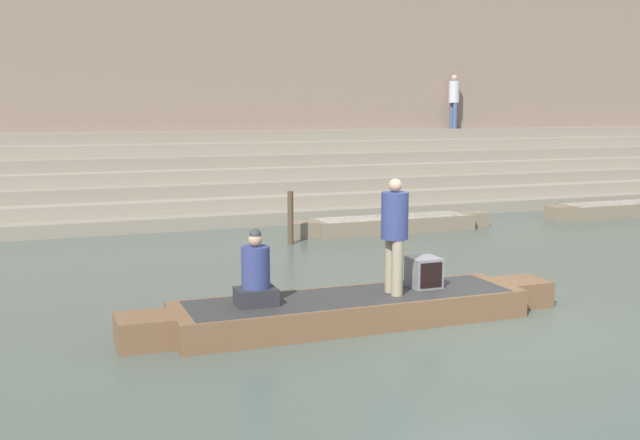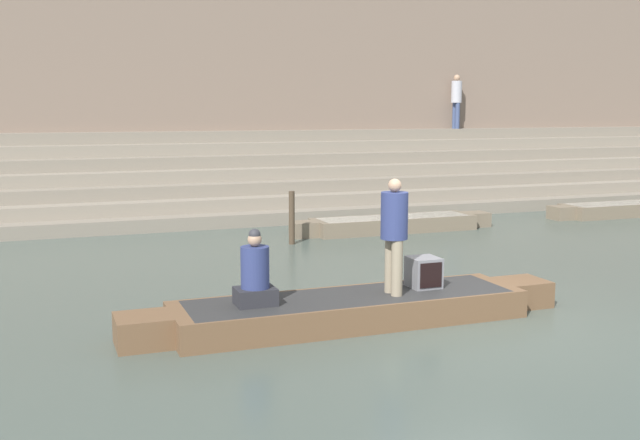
{
  "view_description": "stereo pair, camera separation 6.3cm",
  "coord_description": "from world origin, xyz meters",
  "px_view_note": "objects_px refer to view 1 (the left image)",
  "views": [
    {
      "loc": [
        -5.61,
        -8.61,
        2.95
      ],
      "look_at": [
        -1.6,
        1.87,
        1.29
      ],
      "focal_mm": 42.0,
      "sensor_mm": 36.0,
      "label": 1
    },
    {
      "loc": [
        -5.55,
        -8.63,
        2.95
      ],
      "look_at": [
        -1.6,
        1.87,
        1.29
      ],
      "focal_mm": 42.0,
      "sensor_mm": 36.0,
      "label": 2
    }
  ],
  "objects_px": {
    "moored_boat_shore": "(392,223)",
    "person_on_steps": "(454,98)",
    "mooring_post": "(290,218)",
    "person_rowing": "(256,276)",
    "person_standing": "(395,229)",
    "moored_boat_distant": "(623,208)",
    "tv_set": "(424,272)",
    "rowboat_main": "(351,309)"
  },
  "relations": [
    {
      "from": "tv_set",
      "to": "moored_boat_shore",
      "type": "xyz_separation_m",
      "value": [
        2.88,
        6.83,
        -0.41
      ]
    },
    {
      "from": "person_standing",
      "to": "mooring_post",
      "type": "height_order",
      "value": "person_standing"
    },
    {
      "from": "person_rowing",
      "to": "tv_set",
      "type": "xyz_separation_m",
      "value": [
        2.56,
        0.1,
        -0.17
      ]
    },
    {
      "from": "rowboat_main",
      "to": "person_standing",
      "type": "height_order",
      "value": "person_standing"
    },
    {
      "from": "person_on_steps",
      "to": "moored_boat_shore",
      "type": "bearing_deg",
      "value": -3.19
    },
    {
      "from": "mooring_post",
      "to": "rowboat_main",
      "type": "bearing_deg",
      "value": -101.05
    },
    {
      "from": "moored_boat_distant",
      "to": "tv_set",
      "type": "bearing_deg",
      "value": -140.0
    },
    {
      "from": "person_rowing",
      "to": "person_on_steps",
      "type": "height_order",
      "value": "person_on_steps"
    },
    {
      "from": "rowboat_main",
      "to": "moored_boat_shore",
      "type": "bearing_deg",
      "value": 57.14
    },
    {
      "from": "rowboat_main",
      "to": "person_on_steps",
      "type": "relative_size",
      "value": 3.56
    },
    {
      "from": "rowboat_main",
      "to": "mooring_post",
      "type": "distance_m",
      "value": 6.28
    },
    {
      "from": "mooring_post",
      "to": "moored_boat_distant",
      "type": "bearing_deg",
      "value": 5.57
    },
    {
      "from": "person_rowing",
      "to": "mooring_post",
      "type": "height_order",
      "value": "person_rowing"
    },
    {
      "from": "moored_boat_shore",
      "to": "mooring_post",
      "type": "distance_m",
      "value": 3.02
    },
    {
      "from": "moored_boat_shore",
      "to": "person_on_steps",
      "type": "distance_m",
      "value": 8.34
    },
    {
      "from": "mooring_post",
      "to": "person_rowing",
      "type": "bearing_deg",
      "value": -112.64
    },
    {
      "from": "moored_boat_distant",
      "to": "person_on_steps",
      "type": "distance_m",
      "value": 6.78
    },
    {
      "from": "rowboat_main",
      "to": "moored_boat_distant",
      "type": "distance_m",
      "value": 13.47
    },
    {
      "from": "person_standing",
      "to": "tv_set",
      "type": "relative_size",
      "value": 3.66
    },
    {
      "from": "person_standing",
      "to": "moored_boat_shore",
      "type": "height_order",
      "value": "person_standing"
    },
    {
      "from": "person_on_steps",
      "to": "rowboat_main",
      "type": "bearing_deg",
      "value": 2.44
    },
    {
      "from": "rowboat_main",
      "to": "person_standing",
      "type": "relative_size",
      "value": 3.92
    },
    {
      "from": "moored_boat_distant",
      "to": "person_on_steps",
      "type": "relative_size",
      "value": 2.77
    },
    {
      "from": "person_rowing",
      "to": "moored_boat_distant",
      "type": "xyz_separation_m",
      "value": [
        12.77,
        7.13,
        -0.59
      ]
    },
    {
      "from": "person_rowing",
      "to": "tv_set",
      "type": "relative_size",
      "value": 2.3
    },
    {
      "from": "moored_boat_distant",
      "to": "person_rowing",
      "type": "bearing_deg",
      "value": -145.39
    },
    {
      "from": "person_standing",
      "to": "mooring_post",
      "type": "relative_size",
      "value": 1.38
    },
    {
      "from": "person_standing",
      "to": "moored_boat_distant",
      "type": "relative_size",
      "value": 0.33
    },
    {
      "from": "tv_set",
      "to": "person_on_steps",
      "type": "height_order",
      "value": "person_on_steps"
    },
    {
      "from": "person_rowing",
      "to": "mooring_post",
      "type": "distance_m",
      "value": 6.65
    },
    {
      "from": "person_standing",
      "to": "person_on_steps",
      "type": "distance_m",
      "value": 15.57
    },
    {
      "from": "rowboat_main",
      "to": "mooring_post",
      "type": "xyz_separation_m",
      "value": [
        1.2,
        6.15,
        0.38
      ]
    },
    {
      "from": "rowboat_main",
      "to": "moored_boat_distant",
      "type": "xyz_separation_m",
      "value": [
        11.41,
        7.15,
        -0.01
      ]
    },
    {
      "from": "tv_set",
      "to": "moored_boat_distant",
      "type": "relative_size",
      "value": 0.09
    },
    {
      "from": "mooring_post",
      "to": "person_on_steps",
      "type": "xyz_separation_m",
      "value": [
        8.01,
        6.58,
        2.75
      ]
    },
    {
      "from": "person_standing",
      "to": "person_on_steps",
      "type": "bearing_deg",
      "value": 48.06
    },
    {
      "from": "person_rowing",
      "to": "person_on_steps",
      "type": "xyz_separation_m",
      "value": [
        10.57,
        12.72,
        2.56
      ]
    },
    {
      "from": "mooring_post",
      "to": "moored_boat_shore",
      "type": "bearing_deg",
      "value": 15.39
    },
    {
      "from": "moored_boat_shore",
      "to": "moored_boat_distant",
      "type": "height_order",
      "value": "same"
    },
    {
      "from": "rowboat_main",
      "to": "mooring_post",
      "type": "relative_size",
      "value": 5.4
    },
    {
      "from": "person_rowing",
      "to": "rowboat_main",
      "type": "bearing_deg",
      "value": 4.46
    },
    {
      "from": "moored_boat_shore",
      "to": "person_on_steps",
      "type": "xyz_separation_m",
      "value": [
        5.12,
        5.79,
        3.14
      ]
    }
  ]
}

